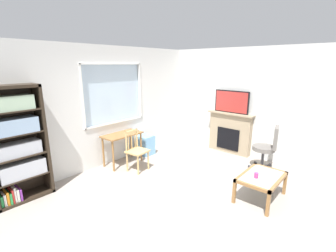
{
  "coord_description": "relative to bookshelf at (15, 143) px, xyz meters",
  "views": [
    {
      "loc": [
        -3.18,
        -2.24,
        2.31
      ],
      "look_at": [
        0.17,
        0.69,
        1.14
      ],
      "focal_mm": 25.44,
      "sensor_mm": 36.0,
      "label": 1
    }
  ],
  "objects": [
    {
      "name": "wooden_chair",
      "position": [
        2.09,
        -0.62,
        -0.56
      ],
      "size": [
        0.46,
        0.44,
        0.9
      ],
      "color": "tan",
      "rests_on": "ground"
    },
    {
      "name": "tv",
      "position": [
        4.46,
        -1.64,
        0.34
      ],
      "size": [
        0.06,
        0.91,
        0.57
      ],
      "color": "black",
      "rests_on": "fireplace"
    },
    {
      "name": "coffee_table",
      "position": [
        2.74,
        -3.13,
        -0.65
      ],
      "size": [
        0.91,
        0.61,
        0.44
      ],
      "color": "#8C9E99",
      "rests_on": "ground"
    },
    {
      "name": "wall_right",
      "position": [
        4.64,
        -2.14,
        0.33
      ],
      "size": [
        0.12,
        4.97,
        2.7
      ],
      "primitive_type": "cube",
      "color": "silver",
      "rests_on": "ground"
    },
    {
      "name": "ground",
      "position": [
        2.03,
        -2.14,
        -1.03
      ],
      "size": [
        6.09,
        5.77,
        0.02
      ],
      "primitive_type": "cube",
      "color": "#9E9389"
    },
    {
      "name": "desk_under_window",
      "position": [
        2.12,
        -0.11,
        -0.41
      ],
      "size": [
        0.92,
        0.47,
        0.73
      ],
      "color": "olive",
      "rests_on": "ground"
    },
    {
      "name": "wall_back_with_window",
      "position": [
        2.01,
        0.24,
        0.29
      ],
      "size": [
        5.09,
        0.15,
        2.7
      ],
      "color": "silver",
      "rests_on": "ground"
    },
    {
      "name": "sippy_cup",
      "position": [
        2.61,
        -3.09,
        -0.54
      ],
      "size": [
        0.07,
        0.07,
        0.09
      ],
      "primitive_type": "cylinder",
      "color": "#DB3D84",
      "rests_on": "coffee_table"
    },
    {
      "name": "bookshelf",
      "position": [
        0.0,
        0.0,
        0.0
      ],
      "size": [
        0.9,
        0.38,
        1.98
      ],
      "color": "#2D2319",
      "rests_on": "ground"
    },
    {
      "name": "office_chair",
      "position": [
        4.05,
        -2.78,
        -0.47
      ],
      "size": [
        0.58,
        0.56,
        1.0
      ],
      "color": "slate",
      "rests_on": "ground"
    },
    {
      "name": "fireplace",
      "position": [
        4.48,
        -1.64,
        -0.48
      ],
      "size": [
        0.26,
        1.22,
        1.08
      ],
      "color": "tan",
      "rests_on": "ground"
    },
    {
      "name": "plastic_drawer_unit",
      "position": [
        2.9,
        -0.06,
        -0.77
      ],
      "size": [
        0.35,
        0.4,
        0.5
      ],
      "primitive_type": "cube",
      "color": "#72ADDB",
      "rests_on": "ground"
    }
  ]
}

